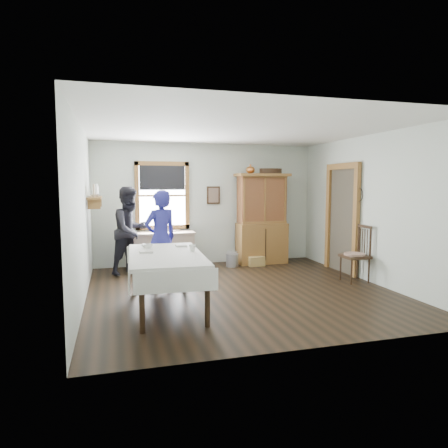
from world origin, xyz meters
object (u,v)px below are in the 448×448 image
object	(u,v)px
pail	(232,260)
figure_dark	(131,234)
china_hutch	(262,219)
wicker_basket	(256,261)
dining_table	(166,281)
woman_blue	(161,242)
spindle_chair	(355,254)
work_counter	(163,250)

from	to	relation	value
pail	figure_dark	distance (m)	2.26
china_hutch	figure_dark	size ratio (longest dim) A/B	1.25
wicker_basket	dining_table	bearing A→B (deg)	-132.31
woman_blue	china_hutch	bearing A→B (deg)	-173.58
spindle_chair	woman_blue	distance (m)	3.55
figure_dark	pail	bearing A→B (deg)	-35.58
work_counter	wicker_basket	size ratio (longest dim) A/B	3.87
wicker_basket	woman_blue	distance (m)	2.58
work_counter	wicker_basket	distance (m)	2.06
pail	wicker_basket	xyz separation A→B (m)	(0.53, -0.05, -0.04)
pail	figure_dark	xyz separation A→B (m)	(-2.16, -0.12, 0.67)
pail	woman_blue	bearing A→B (deg)	-144.72
dining_table	spindle_chair	xyz separation A→B (m)	(3.56, 0.68, 0.12)
woman_blue	figure_dark	xyz separation A→B (m)	(-0.47, 1.08, 0.03)
woman_blue	figure_dark	distance (m)	1.18
work_counter	pail	distance (m)	1.52
work_counter	china_hutch	xyz separation A→B (m)	(2.25, -0.03, 0.63)
pail	wicker_basket	distance (m)	0.54
china_hutch	spindle_chair	xyz separation A→B (m)	(1.02, -2.14, -0.49)
work_counter	figure_dark	xyz separation A→B (m)	(-0.68, -0.38, 0.42)
woman_blue	figure_dark	bearing A→B (deg)	-89.92
work_counter	china_hutch	distance (m)	2.34
spindle_chair	woman_blue	size ratio (longest dim) A/B	0.67
dining_table	figure_dark	distance (m)	2.53
wicker_basket	figure_dark	distance (m)	2.78
figure_dark	wicker_basket	bearing A→B (deg)	-37.23
dining_table	spindle_chair	distance (m)	3.63
pail	work_counter	bearing A→B (deg)	169.79
pail	woman_blue	distance (m)	2.16
spindle_chair	figure_dark	bearing A→B (deg)	155.85
wicker_basket	woman_blue	xyz separation A→B (m)	(-2.21, -1.14, 0.68)
dining_table	pail	distance (m)	3.14
spindle_chair	dining_table	bearing A→B (deg)	-169.05
china_hutch	figure_dark	bearing A→B (deg)	-173.27
pail	spindle_chair	bearing A→B (deg)	-46.76
china_hutch	pail	size ratio (longest dim) A/B	7.06
figure_dark	china_hutch	bearing A→B (deg)	-31.84
china_hutch	figure_dark	distance (m)	2.96
woman_blue	dining_table	bearing A→B (deg)	62.71
spindle_chair	work_counter	bearing A→B (deg)	146.66
wicker_basket	figure_dark	bearing A→B (deg)	-178.60
dining_table	woman_blue	xyz separation A→B (m)	(0.09, 1.39, 0.38)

